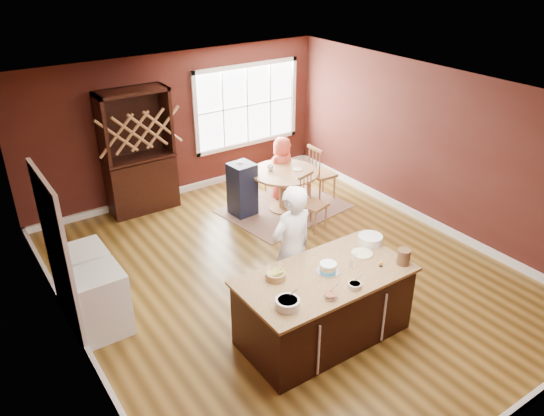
{
  "coord_description": "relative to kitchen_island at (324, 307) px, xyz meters",
  "views": [
    {
      "loc": [
        -3.88,
        -5.31,
        4.49
      ],
      "look_at": [
        -0.11,
        0.22,
        1.05
      ],
      "focal_mm": 35.0,
      "sensor_mm": 36.0,
      "label": 1
    }
  ],
  "objects": [
    {
      "name": "bowl_yellow",
      "position": [
        -0.54,
        0.26,
        0.53
      ],
      "size": [
        0.24,
        0.24,
        0.09
      ],
      "primitive_type": "cylinder",
      "color": "olive",
      "rests_on": "kitchen_island"
    },
    {
      "name": "kitchen_island",
      "position": [
        0.0,
        0.0,
        0.0
      ],
      "size": [
        2.11,
        1.11,
        0.92
      ],
      "color": "black",
      "rests_on": "ground"
    },
    {
      "name": "stoneware_crock",
      "position": [
        0.93,
        -0.35,
        0.58
      ],
      "size": [
        0.16,
        0.16,
        0.2
      ],
      "primitive_type": "cylinder",
      "color": "brown",
      "rests_on": "kitchen_island"
    },
    {
      "name": "hutch",
      "position": [
        -0.5,
        4.57,
        0.68
      ],
      "size": [
        1.22,
        0.51,
        2.23
      ],
      "primitive_type": "cube",
      "color": "#3B2516",
      "rests_on": "ground"
    },
    {
      "name": "dining_table",
      "position": [
        1.63,
        3.12,
        0.1
      ],
      "size": [
        1.22,
        1.22,
        0.75
      ],
      "color": "brown",
      "rests_on": "ground"
    },
    {
      "name": "window",
      "position": [
        1.91,
        4.82,
        1.06
      ],
      "size": [
        2.36,
        0.1,
        1.66
      ],
      "primitive_type": null,
      "color": "white",
      "rests_on": "room_shell"
    },
    {
      "name": "rug",
      "position": [
        1.63,
        3.12,
        -0.43
      ],
      "size": [
        2.31,
        1.9,
        0.01
      ],
      "primitive_type": "cube",
      "rotation": [
        0.0,
        0.0,
        0.14
      ],
      "color": "brown",
      "rests_on": "ground"
    },
    {
      "name": "chair_north",
      "position": [
        1.96,
        3.84,
        0.05
      ],
      "size": [
        0.52,
        0.51,
        0.98
      ],
      "primitive_type": null,
      "rotation": [
        0.0,
        0.0,
        3.47
      ],
      "color": "brown",
      "rests_on": "ground"
    },
    {
      "name": "doorway",
      "position": [
        -2.56,
        1.95,
        0.59
      ],
      "size": [
        0.08,
        1.26,
        2.13
      ],
      "primitive_type": null,
      "color": "white",
      "rests_on": "room_shell"
    },
    {
      "name": "baker",
      "position": [
        0.0,
        0.69,
        0.47
      ],
      "size": [
        0.69,
        0.48,
        1.81
      ],
      "primitive_type": "imported",
      "rotation": [
        0.0,
        0.0,
        3.22
      ],
      "color": "silver",
      "rests_on": "ground"
    },
    {
      "name": "chair_east",
      "position": [
        2.5,
        3.12,
        0.1
      ],
      "size": [
        0.44,
        0.46,
        1.07
      ],
      "primitive_type": null,
      "rotation": [
        0.0,
        0.0,
        1.55
      ],
      "color": "olive",
      "rests_on": "ground"
    },
    {
      "name": "room_shell",
      "position": [
        0.41,
        1.35,
        0.91
      ],
      "size": [
        7.0,
        7.0,
        7.0
      ],
      "color": "brown",
      "rests_on": "ground"
    },
    {
      "name": "bowl_pink",
      "position": [
        -0.24,
        -0.39,
        0.51
      ],
      "size": [
        0.17,
        0.17,
        0.06
      ],
      "primitive_type": "cylinder",
      "color": "white",
      "rests_on": "kitchen_island"
    },
    {
      "name": "seated_woman",
      "position": [
        1.88,
        3.55,
        0.17
      ],
      "size": [
        0.64,
        0.46,
        1.21
      ],
      "primitive_type": "imported",
      "rotation": [
        0.0,
        0.0,
        3.27
      ],
      "color": "#E7503D",
      "rests_on": "ground"
    },
    {
      "name": "chair_south",
      "position": [
        1.61,
        2.25,
        0.05
      ],
      "size": [
        0.51,
        0.49,
        0.98
      ],
      "primitive_type": null,
      "rotation": [
        0.0,
        0.0,
        0.28
      ],
      "color": "brown",
      "rests_on": "ground"
    },
    {
      "name": "layer_cake",
      "position": [
        0.06,
        0.03,
        0.54
      ],
      "size": [
        0.29,
        0.29,
        0.12
      ],
      "primitive_type": null,
      "color": "white",
      "rests_on": "kitchen_island"
    },
    {
      "name": "white_tub",
      "position": [
        0.94,
        0.23,
        0.54
      ],
      "size": [
        0.32,
        0.32,
        0.11
      ],
      "primitive_type": "cylinder",
      "color": "white",
      "rests_on": "kitchen_island"
    },
    {
      "name": "drinking_glass",
      "position": [
        0.38,
        -0.06,
        0.56
      ],
      "size": [
        0.08,
        0.08,
        0.16
      ],
      "primitive_type": "cylinder",
      "color": "silver",
      "rests_on": "kitchen_island"
    },
    {
      "name": "dinner_plate",
      "position": [
        0.67,
        0.09,
        0.49
      ],
      "size": [
        0.27,
        0.27,
        0.02
      ],
      "primitive_type": "cylinder",
      "color": "#F7E7B3",
      "rests_on": "kitchen_island"
    },
    {
      "name": "bowl_olive",
      "position": [
        0.11,
        -0.39,
        0.51
      ],
      "size": [
        0.16,
        0.16,
        0.06
      ],
      "primitive_type": "cylinder",
      "color": "beige",
      "rests_on": "kitchen_island"
    },
    {
      "name": "toddler",
      "position": [
        0.88,
        3.47,
        0.37
      ],
      "size": [
        0.18,
        0.14,
        0.26
      ],
      "primitive_type": null,
      "color": "#8CA5BF",
      "rests_on": "high_chair"
    },
    {
      "name": "bowl_blue",
      "position": [
        -0.74,
        -0.26,
        0.53
      ],
      "size": [
        0.27,
        0.27,
        0.1
      ],
      "primitive_type": "cylinder",
      "color": "silver",
      "rests_on": "kitchen_island"
    },
    {
      "name": "table_cup",
      "position": [
        1.46,
        3.31,
        0.36
      ],
      "size": [
        0.15,
        0.15,
        0.09
      ],
      "primitive_type": "imported",
      "rotation": [
        0.0,
        0.0,
        0.27
      ],
      "color": "silver",
      "rests_on": "dining_table"
    },
    {
      "name": "table_plate",
      "position": [
        1.87,
        3.05,
        0.32
      ],
      "size": [
        0.18,
        0.18,
        0.01
      ],
      "primitive_type": "cylinder",
      "color": "beige",
      "rests_on": "dining_table"
    },
    {
      "name": "high_chair",
      "position": [
        0.9,
        3.39,
        0.07
      ],
      "size": [
        0.45,
        0.45,
        1.01
      ],
      "primitive_type": null,
      "rotation": [
        0.0,
        0.0,
        0.1
      ],
      "color": "black",
      "rests_on": "ground"
    },
    {
      "name": "toy_figurine",
      "position": [
        0.66,
        -0.24,
        0.52
      ],
      "size": [
        0.04,
        0.04,
        0.07
      ],
      "primitive_type": null,
      "color": "yellow",
      "rests_on": "kitchen_island"
    },
    {
      "name": "dryer",
      "position": [
        -2.23,
        2.27,
        -0.0
      ],
      "size": [
        0.6,
        0.58,
        0.88
      ],
      "primitive_type": "cube",
      "color": "white",
      "rests_on": "ground"
    },
    {
      "name": "washer",
      "position": [
        -2.23,
        1.63,
        -0.0
      ],
      "size": [
        0.6,
        0.58,
        0.87
      ],
      "primitive_type": "cube",
      "color": "white",
      "rests_on": "ground"
    }
  ]
}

